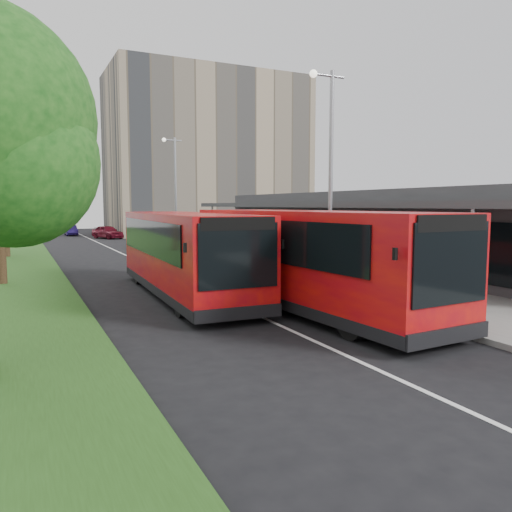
{
  "coord_description": "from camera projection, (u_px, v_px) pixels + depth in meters",
  "views": [
    {
      "loc": [
        -6.38,
        -13.64,
        3.28
      ],
      "look_at": [
        1.17,
        2.09,
        1.5
      ],
      "focal_mm": 35.0,
      "sensor_mm": 36.0,
      "label": 1
    }
  ],
  "objects": [
    {
      "name": "ground",
      "position": [
        251.0,
        312.0,
        15.31
      ],
      "size": [
        120.0,
        120.0,
        0.0
      ],
      "primitive_type": "plane",
      "color": "black",
      "rests_on": "ground"
    },
    {
      "name": "pavement",
      "position": [
        209.0,
        250.0,
        35.82
      ],
      "size": [
        5.0,
        80.0,
        0.15
      ],
      "primitive_type": "cube",
      "color": "slate",
      "rests_on": "ground"
    },
    {
      "name": "grass_verge",
      "position": [
        7.0,
        259.0,
        30.23
      ],
      "size": [
        5.0,
        80.0,
        0.1
      ],
      "primitive_type": "cube",
      "color": "#264B18",
      "rests_on": "ground"
    },
    {
      "name": "lane_centre_line",
      "position": [
        141.0,
        262.0,
        28.76
      ],
      "size": [
        0.12,
        70.0,
        0.01
      ],
      "primitive_type": "cube",
      "color": "silver",
      "rests_on": "ground"
    },
    {
      "name": "kerb_dashes",
      "position": [
        176.0,
        254.0,
        33.77
      ],
      "size": [
        0.12,
        56.0,
        0.01
      ],
      "color": "silver",
      "rests_on": "ground"
    },
    {
      "name": "office_block",
      "position": [
        207.0,
        156.0,
        58.09
      ],
      "size": [
        22.0,
        12.0,
        18.0
      ],
      "primitive_type": "cube",
      "color": "gray",
      "rests_on": "ground"
    },
    {
      "name": "station_building",
      "position": [
        370.0,
        228.0,
        26.95
      ],
      "size": [
        7.7,
        26.0,
        4.0
      ],
      "color": "#303033",
      "rests_on": "ground"
    },
    {
      "name": "tree_far",
      "position": [
        3.0,
        180.0,
        30.68
      ],
      "size": [
        4.67,
        4.67,
        7.5
      ],
      "color": "black",
      "rests_on": "ground"
    },
    {
      "name": "lamp_post_near",
      "position": [
        329.0,
        166.0,
        18.4
      ],
      "size": [
        1.44,
        0.28,
        8.0
      ],
      "color": "gray",
      "rests_on": "pavement"
    },
    {
      "name": "lamp_post_far",
      "position": [
        174.0,
        185.0,
        36.33
      ],
      "size": [
        1.44,
        0.28,
        8.0
      ],
      "color": "gray",
      "rests_on": "pavement"
    },
    {
      "name": "bus_main",
      "position": [
        306.0,
        259.0,
        15.6
      ],
      "size": [
        3.48,
        11.12,
        3.11
      ],
      "rotation": [
        0.0,
        0.0,
        0.06
      ],
      "color": "red",
      "rests_on": "ground"
    },
    {
      "name": "bus_second",
      "position": [
        185.0,
        254.0,
        18.0
      ],
      "size": [
        3.08,
        10.68,
        3.0
      ],
      "rotation": [
        0.0,
        0.0,
        -0.04
      ],
      "color": "red",
      "rests_on": "ground"
    },
    {
      "name": "litter_bin",
      "position": [
        257.0,
        254.0,
        27.68
      ],
      "size": [
        0.61,
        0.61,
        0.87
      ],
      "primitive_type": "cylinder",
      "rotation": [
        0.0,
        0.0,
        -0.33
      ],
      "color": "#362216",
      "rests_on": "pavement"
    },
    {
      "name": "bollard",
      "position": [
        220.0,
        245.0,
        32.56
      ],
      "size": [
        0.2,
        0.2,
        1.07
      ],
      "primitive_type": "cylinder",
      "rotation": [
        0.0,
        0.0,
        0.18
      ],
      "color": "#FFFE0D",
      "rests_on": "pavement"
    },
    {
      "name": "car_near",
      "position": [
        108.0,
        232.0,
        49.09
      ],
      "size": [
        2.96,
        4.17,
        1.32
      ],
      "primitive_type": "imported",
      "rotation": [
        0.0,
        0.0,
        0.4
      ],
      "color": "maroon",
      "rests_on": "ground"
    },
    {
      "name": "car_far",
      "position": [
        71.0,
        230.0,
        54.23
      ],
      "size": [
        1.25,
        3.36,
        1.1
      ],
      "primitive_type": "imported",
      "rotation": [
        0.0,
        0.0,
        0.03
      ],
      "color": "navy",
      "rests_on": "ground"
    }
  ]
}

